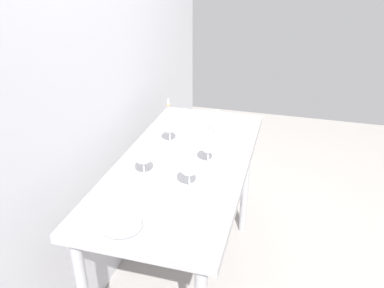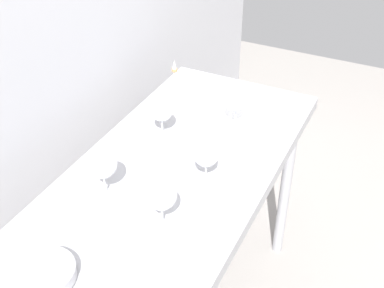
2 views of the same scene
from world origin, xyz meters
name	(u,v)px [view 2 (image 2 of 2)]	position (x,y,z in m)	size (l,w,h in m)	color
back_wall	(40,35)	(0.00, 0.49, 1.30)	(3.80, 0.04, 2.60)	#B8B8BD
steel_counter	(174,192)	(0.00, -0.01, 0.79)	(1.40, 0.65, 0.90)	#9E9EA3
wine_glass_far_right	(162,111)	(0.16, 0.12, 1.01)	(0.09, 0.09, 0.16)	white
wine_glass_near_center	(206,156)	(-0.01, -0.13, 1.01)	(0.08, 0.08, 0.15)	white
wine_glass_near_right	(236,102)	(0.33, -0.10, 1.01)	(0.08, 0.08, 0.16)	white
wine_glass_far_left	(102,165)	(-0.22, 0.13, 1.02)	(0.10, 0.10, 0.18)	white
wine_glass_near_left	(161,196)	(-0.27, -0.11, 1.03)	(0.09, 0.09, 0.18)	white
tasting_sheet_upper	(213,106)	(0.44, 0.04, 0.90)	(0.16, 0.27, 0.00)	white
tasting_bowl	(45,273)	(-0.58, 0.08, 0.93)	(0.17, 0.17, 0.05)	#DBCC66
decanter_funnel	(175,81)	(0.48, 0.24, 0.95)	(0.09, 0.09, 0.15)	silver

